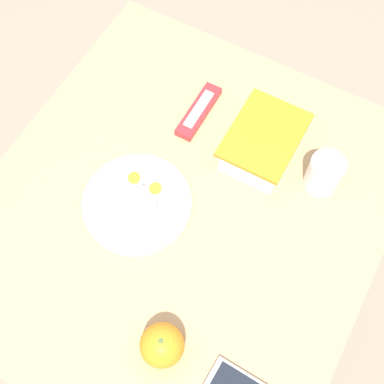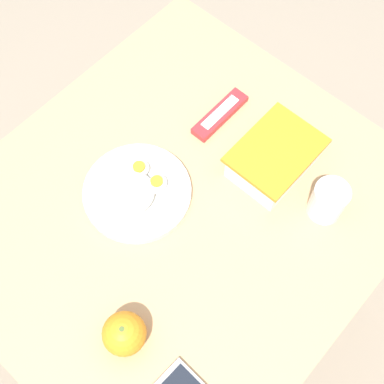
{
  "view_description": "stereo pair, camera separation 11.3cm",
  "coord_description": "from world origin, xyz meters",
  "px_view_note": "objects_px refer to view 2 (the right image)",
  "views": [
    {
      "loc": [
        0.4,
        0.25,
        1.8
      ],
      "look_at": [
        -0.04,
        0.01,
        0.78
      ],
      "focal_mm": 50.0,
      "sensor_mm": 36.0,
      "label": 1
    },
    {
      "loc": [
        0.34,
        0.34,
        1.8
      ],
      "look_at": [
        -0.04,
        0.01,
        0.78
      ],
      "focal_mm": 50.0,
      "sensor_mm": 36.0,
      "label": 2
    }
  ],
  "objects_px": {
    "food_container": "(274,159)",
    "orange_fruit": "(124,334)",
    "rice_plate": "(136,192)",
    "candy_bar": "(220,114)",
    "drinking_glass": "(328,201)"
  },
  "relations": [
    {
      "from": "food_container",
      "to": "drinking_glass",
      "type": "height_order",
      "value": "drinking_glass"
    },
    {
      "from": "orange_fruit",
      "to": "drinking_glass",
      "type": "xyz_separation_m",
      "value": [
        -0.48,
        0.12,
        0.0
      ]
    },
    {
      "from": "drinking_glass",
      "to": "food_container",
      "type": "bearing_deg",
      "value": -93.38
    },
    {
      "from": "food_container",
      "to": "candy_bar",
      "type": "distance_m",
      "value": 0.18
    },
    {
      "from": "orange_fruit",
      "to": "food_container",
      "type": "bearing_deg",
      "value": -177.07
    },
    {
      "from": "rice_plate",
      "to": "food_container",
      "type": "bearing_deg",
      "value": 145.11
    },
    {
      "from": "food_container",
      "to": "orange_fruit",
      "type": "distance_m",
      "value": 0.49
    },
    {
      "from": "rice_plate",
      "to": "orange_fruit",
      "type": "bearing_deg",
      "value": 40.95
    },
    {
      "from": "food_container",
      "to": "rice_plate",
      "type": "distance_m",
      "value": 0.31
    },
    {
      "from": "orange_fruit",
      "to": "rice_plate",
      "type": "bearing_deg",
      "value": -139.05
    },
    {
      "from": "food_container",
      "to": "orange_fruit",
      "type": "relative_size",
      "value": 2.32
    },
    {
      "from": "candy_bar",
      "to": "food_container",
      "type": "bearing_deg",
      "value": 82.29
    },
    {
      "from": "food_container",
      "to": "rice_plate",
      "type": "xyz_separation_m",
      "value": [
        0.25,
        -0.18,
        -0.02
      ]
    },
    {
      "from": "candy_bar",
      "to": "drinking_glass",
      "type": "bearing_deg",
      "value": 84.27
    },
    {
      "from": "candy_bar",
      "to": "rice_plate",
      "type": "bearing_deg",
      "value": -0.38
    }
  ]
}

